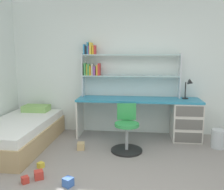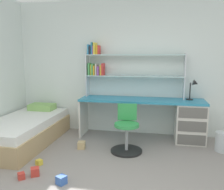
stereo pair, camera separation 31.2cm
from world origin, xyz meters
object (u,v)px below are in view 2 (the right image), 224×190
toy_block_yellow_0 (39,162)px  toy_block_blue_3 (61,180)px  waste_bin (223,142)px  toy_block_red_4 (21,176)px  bed_platform (24,130)px  toy_block_red_5 (35,172)px  swivel_chair (127,133)px  desk (176,118)px  toy_block_natural_1 (81,145)px  bookshelf_hutch (119,66)px  desk_lamp (194,86)px

toy_block_yellow_0 → toy_block_blue_3: bearing=-38.6°
waste_bin → toy_block_red_4: waste_bin is taller
bed_platform → toy_block_red_5: (0.80, -1.06, -0.18)m
swivel_chair → bed_platform: size_ratio=0.40×
desk → toy_block_natural_1: size_ratio=19.00×
bookshelf_hutch → desk_lamp: (1.39, -0.11, -0.35)m
toy_block_natural_1 → bed_platform: bearing=176.6°
toy_block_yellow_0 → toy_block_natural_1: (0.40, 0.70, 0.02)m
toy_block_blue_3 → toy_block_red_4: 0.55m
desk_lamp → swivel_chair: bearing=-146.7°
toy_block_yellow_0 → bookshelf_hutch: bearing=60.8°
bed_platform → toy_block_blue_3: size_ratio=18.24×
waste_bin → toy_block_natural_1: 2.35m
desk_lamp → toy_block_yellow_0: size_ratio=4.91×
swivel_chair → toy_block_natural_1: swivel_chair is taller
toy_block_yellow_0 → desk_lamp: bearing=33.1°
waste_bin → toy_block_yellow_0: waste_bin is taller
toy_block_natural_1 → waste_bin: bearing=8.5°
toy_block_yellow_0 → toy_block_blue_3: (0.52, -0.42, 0.01)m
bookshelf_hutch → toy_block_blue_3: (-0.37, -2.02, -1.32)m
swivel_chair → desk_lamp: bearing=33.3°
desk_lamp → toy_block_yellow_0: bearing=-146.9°
desk → bookshelf_hutch: size_ratio=1.22×
toy_block_yellow_0 → waste_bin: bearing=21.1°
desk → toy_block_natural_1: 1.78m
bookshelf_hutch → toy_block_red_4: 2.58m
bed_platform → toy_block_blue_3: 1.71m
bookshelf_hutch → toy_block_natural_1: 1.66m
bed_platform → toy_block_natural_1: 1.12m
desk_lamp → bed_platform: size_ratio=0.20×
bed_platform → toy_block_red_4: bed_platform is taller
desk_lamp → bed_platform: desk_lamp is taller
desk_lamp → toy_block_blue_3: (-1.77, -1.91, -0.96)m
desk_lamp → bed_platform: bearing=-166.4°
bed_platform → desk_lamp: bearing=13.6°
bookshelf_hutch → toy_block_blue_3: bookshelf_hutch is taller
desk → bookshelf_hutch: bookshelf_hutch is taller
bed_platform → toy_block_red_5: bearing=-53.1°
desk → toy_block_red_4: (-2.02, -1.84, -0.39)m
toy_block_red_4 → toy_block_yellow_0: bearing=86.2°
bookshelf_hutch → toy_block_yellow_0: bookshelf_hutch is taller
bed_platform → toy_block_yellow_0: bed_platform is taller
waste_bin → toy_block_red_5: bearing=-153.0°
waste_bin → toy_block_red_5: 2.96m
bookshelf_hutch → waste_bin: size_ratio=5.93×
swivel_chair → waste_bin: size_ratio=2.41×
swivel_chair → toy_block_natural_1: bearing=-176.2°
toy_block_yellow_0 → toy_block_natural_1: toy_block_natural_1 is taller
desk_lamp → waste_bin: 1.06m
waste_bin → toy_block_yellow_0: 2.93m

